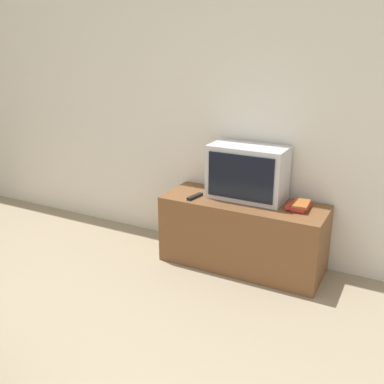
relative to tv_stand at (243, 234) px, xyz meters
name	(u,v)px	position (x,y,z in m)	size (l,w,h in m)	color
wall_back	(171,101)	(-0.86, 0.30, 1.01)	(9.00, 0.06, 2.60)	silver
tv_stand	(243,234)	(0.00, 0.00, 0.00)	(1.35, 0.50, 0.58)	brown
television	(248,172)	(-0.01, 0.08, 0.51)	(0.63, 0.33, 0.44)	silver
book_stack	(300,205)	(0.45, 0.03, 0.32)	(0.17, 0.22, 0.06)	#B72D28
remote_on_stand	(195,197)	(-0.39, -0.12, 0.30)	(0.07, 0.18, 0.02)	black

